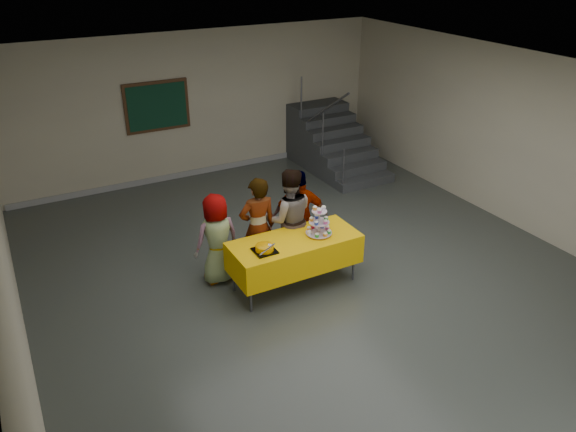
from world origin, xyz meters
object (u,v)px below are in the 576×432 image
Objects in this scene: schoolchild_a at (217,239)px; schoolchild_c at (289,219)px; schoolchild_b at (258,228)px; noticeboard at (157,106)px; bake_table at (295,252)px; schoolchild_d at (300,216)px; cupcake_stand at (319,224)px; staircase at (330,144)px; bear_cake at (265,248)px.

schoolchild_c reaches higher than schoolchild_a.
noticeboard is (-0.17, 4.22, 0.81)m from schoolchild_b.
bake_table is 1.25× the size of schoolchild_d.
schoolchild_d is at bearing 84.66° from cupcake_stand.
noticeboard is (-0.93, 4.12, 0.85)m from schoolchild_d.
schoolchild_c is at bearing 69.91° from bake_table.
schoolchild_c is (1.12, -0.13, 0.11)m from schoolchild_a.
noticeboard reaches higher than staircase.
schoolchild_c is (-0.18, 0.58, -0.13)m from cupcake_stand.
bake_table is at bearing -128.20° from staircase.
noticeboard reaches higher than schoolchild_c.
cupcake_stand is 0.91m from schoolchild_b.
staircase is at bearing -132.46° from schoolchild_b.
bake_table is 4.98m from staircase.
bake_table is at bearing 123.99° from schoolchild_b.
schoolchild_d reaches higher than schoolchild_a.
schoolchild_c is (0.73, 0.65, -0.03)m from bear_cake.
cupcake_stand is at bearing -79.71° from noticeboard.
schoolchild_b is 0.77m from schoolchild_d.
schoolchild_c is 1.24× the size of noticeboard.
staircase is 3.83m from noticeboard.
staircase is at bearing -113.22° from schoolchild_c.
bear_cake is 0.23× the size of schoolchild_b.
noticeboard is at bearing -63.36° from schoolchild_c.
cupcake_stand is (0.38, -0.04, 0.38)m from bake_table.
schoolchild_b is (0.20, 0.64, -0.04)m from bear_cake.
schoolchild_c is at bearing 169.37° from schoolchild_a.
bake_table is at bearing 87.21° from schoolchild_c.
schoolchild_c reaches higher than bear_cake.
bear_cake is 0.24× the size of schoolchild_d.
staircase is (4.00, 3.24, -0.20)m from schoolchild_a.
cupcake_stand is 1.24× the size of bear_cake.
bear_cake is at bearing -131.91° from staircase.
schoolchild_d is at bearing -128.77° from staircase.
schoolchild_c is 4.44m from staircase.
noticeboard reaches higher than bear_cake.
schoolchild_b is at bearing 26.08° from schoolchild_d.
schoolchild_c reaches higher than schoolchild_b.
staircase is at bearing 48.09° from bear_cake.
schoolchild_a is 1.36m from schoolchild_d.
schoolchild_d is 4.31m from noticeboard.
noticeboard is at bearing -58.10° from schoolchild_d.
cupcake_stand is 0.30× the size of schoolchild_d.
noticeboard is at bearing 95.93° from bake_table.
schoolchild_a is 0.86× the size of schoolchild_c.
schoolchild_a is 0.88× the size of schoolchild_b.
noticeboard reaches higher than bake_table.
schoolchild_a reaches higher than bear_cake.
schoolchild_a is at bearing 151.35° from cupcake_stand.
bear_cake is 0.88m from schoolchild_a.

